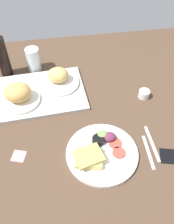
# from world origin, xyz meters

# --- Properties ---
(ground_plane) EXTENTS (1.90, 1.50, 0.03)m
(ground_plane) POSITION_xyz_m (0.00, 0.00, -0.01)
(ground_plane) COLOR #4C3828
(serving_tray) EXTENTS (0.47, 0.36, 0.02)m
(serving_tray) POSITION_xyz_m (-0.19, 0.23, 0.01)
(serving_tray) COLOR #B2B2AD
(serving_tray) RESTS_ON ground_plane
(bread_plate_near) EXTENTS (0.19, 0.19, 0.10)m
(bread_plate_near) POSITION_xyz_m (-0.30, 0.18, 0.06)
(bread_plate_near) COLOR white
(bread_plate_near) RESTS_ON serving_tray
(bread_plate_far) EXTENTS (0.21, 0.21, 0.09)m
(bread_plate_far) POSITION_xyz_m (-0.09, 0.28, 0.05)
(bread_plate_far) COLOR white
(bread_plate_far) RESTS_ON serving_tray
(plate_with_salad) EXTENTS (0.31, 0.31, 0.05)m
(plate_with_salad) POSITION_xyz_m (0.04, -0.18, 0.02)
(plate_with_salad) COLOR white
(plate_with_salad) RESTS_ON ground_plane
(drinking_glass) EXTENTS (0.08, 0.08, 0.14)m
(drinking_glass) POSITION_xyz_m (-0.22, 0.44, 0.07)
(drinking_glass) COLOR silver
(drinking_glass) RESTS_ON ground_plane
(soda_bottle) EXTENTS (0.06, 0.06, 0.23)m
(soda_bottle) POSITION_xyz_m (-0.38, 0.42, 0.12)
(soda_bottle) COLOR black
(soda_bottle) RESTS_ON ground_plane
(espresso_cup) EXTENTS (0.06, 0.06, 0.04)m
(espresso_cup) POSITION_xyz_m (0.33, 0.12, 0.02)
(espresso_cup) COLOR silver
(espresso_cup) RESTS_ON ground_plane
(fork) EXTENTS (0.02, 0.17, 0.01)m
(fork) POSITION_xyz_m (0.25, -0.20, 0.00)
(fork) COLOR #B7B7BC
(fork) RESTS_ON ground_plane
(knife) EXTENTS (0.01, 0.19, 0.01)m
(knife) POSITION_xyz_m (0.28, -0.16, 0.00)
(knife) COLOR #B7B7BC
(knife) RESTS_ON ground_plane
(sticky_note) EXTENTS (0.07, 0.07, 0.00)m
(sticky_note) POSITION_xyz_m (-0.30, -0.14, 0.00)
(sticky_note) COLOR pink
(sticky_note) RESTS_ON ground_plane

